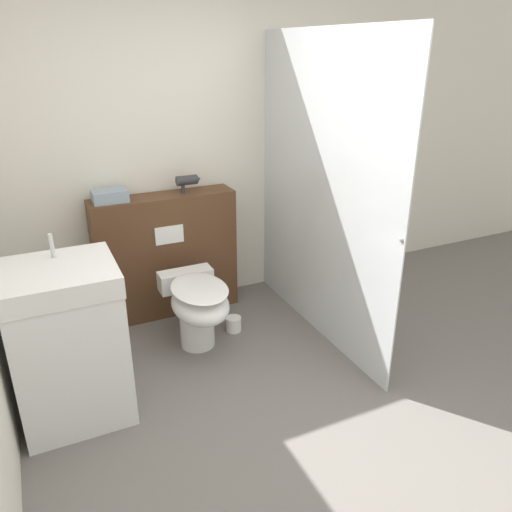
% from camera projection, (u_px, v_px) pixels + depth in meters
% --- Properties ---
extents(ground_plane, '(12.00, 12.00, 0.00)m').
position_uv_depth(ground_plane, '(322.00, 440.00, 2.80)').
color(ground_plane, slate).
extents(wall_back, '(8.00, 0.06, 2.50)m').
position_uv_depth(wall_back, '(196.00, 153.00, 3.98)').
color(wall_back, silver).
rests_on(wall_back, ground_plane).
extents(partition_panel, '(1.11, 0.27, 0.99)m').
position_uv_depth(partition_panel, '(167.00, 255.00, 3.99)').
color(partition_panel, '#51331E').
rests_on(partition_panel, ground_plane).
extents(shower_glass, '(0.04, 1.79, 2.16)m').
position_uv_depth(shower_glass, '(321.00, 194.00, 3.51)').
color(shower_glass, silver).
rests_on(shower_glass, ground_plane).
extents(toilet, '(0.40, 0.67, 0.52)m').
position_uv_depth(toilet, '(198.00, 306.00, 3.54)').
color(toilet, white).
rests_on(toilet, ground_plane).
extents(sink_vanity, '(0.61, 0.56, 1.09)m').
position_uv_depth(sink_vanity, '(69.00, 343.00, 2.85)').
color(sink_vanity, white).
rests_on(sink_vanity, ground_plane).
extents(hair_drier, '(0.19, 0.07, 0.13)m').
position_uv_depth(hair_drier, '(188.00, 180.00, 3.85)').
color(hair_drier, '#2D2D33').
rests_on(hair_drier, partition_panel).
extents(folded_towel, '(0.25, 0.18, 0.09)m').
position_uv_depth(folded_towel, '(110.00, 196.00, 3.63)').
color(folded_towel, '#8C9EAD').
rests_on(folded_towel, partition_panel).
extents(spare_toilet_roll, '(0.12, 0.12, 0.11)m').
position_uv_depth(spare_toilet_roll, '(234.00, 324.00, 3.86)').
color(spare_toilet_roll, white).
rests_on(spare_toilet_roll, ground_plane).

